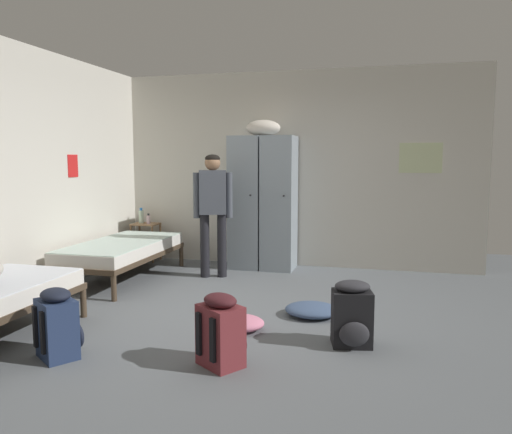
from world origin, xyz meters
The scene contains 13 objects.
ground_plane centered at (0.00, 0.00, 0.00)m, with size 8.08×8.08×0.00m, color slate.
room_backdrop centered at (-1.23, 1.26, 1.39)m, with size 5.17×4.86×2.77m.
locker_bank centered at (-0.39, 2.12, 0.97)m, with size 0.90×0.55×2.07m.
shelf_unit centered at (-2.22, 2.16, 0.35)m, with size 0.38×0.30×0.57m.
bed_left_rear centered at (-1.97, 1.01, 0.38)m, with size 0.90×1.90×0.49m.
person_traveler centered at (-0.88, 1.43, 0.96)m, with size 0.48×0.30×1.60m.
water_bottle centered at (-2.30, 2.18, 0.67)m, with size 0.07×0.07×0.23m.
lotion_bottle centered at (-2.15, 2.12, 0.64)m, with size 0.06×0.06×0.16m.
backpack_maroon centered at (0.11, -1.22, 0.26)m, with size 0.41×0.41×0.55m.
backpack_black centered at (1.03, -0.57, 0.26)m, with size 0.36×0.38×0.55m.
backpack_navy centered at (-1.16, -1.39, 0.26)m, with size 0.41×0.41×0.55m.
clothes_pile_denim centered at (0.60, 0.12, 0.06)m, with size 0.53×0.47×0.12m.
clothes_pile_pink centered at (0.03, -0.44, 0.06)m, with size 0.45×0.38×0.13m.
Camera 1 is at (1.26, -4.60, 1.54)m, focal length 34.83 mm.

